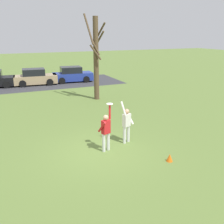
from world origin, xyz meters
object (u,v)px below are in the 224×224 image
person_catcher (106,130)px  bare_tree_tall (96,57)px  field_cone_orange (170,158)px  parked_car_tan (35,77)px  parked_car_blue (72,75)px  frisbee_disc (110,104)px  person_defender (127,123)px

person_catcher → bare_tree_tall: bearing=53.0°
person_catcher → field_cone_orange: 2.87m
parked_car_tan → parked_car_blue: size_ratio=1.00×
person_catcher → parked_car_tan: size_ratio=0.49×
parked_car_tan → field_cone_orange: (2.79, -18.37, -0.57)m
frisbee_disc → parked_car_blue: 16.72m
person_defender → frisbee_disc: size_ratio=7.48×
bare_tree_tall → field_cone_orange: bearing=-94.4°
frisbee_disc → field_cone_orange: (1.76, -1.99, -1.93)m
frisbee_disc → parked_car_blue: (2.76, 16.44, -1.37)m
person_defender → parked_car_blue: (1.77, 16.09, -0.25)m
parked_car_blue → field_cone_orange: 18.46m
parked_car_blue → person_defender: bearing=-91.6°
person_catcher → parked_car_blue: person_catcher is taller
person_defender → parked_car_tan: person_defender is taller
person_catcher → bare_tree_tall: bare_tree_tall is taller
field_cone_orange → bare_tree_tall: bearing=85.6°
person_defender → field_cone_orange: 2.59m
parked_car_tan → bare_tree_tall: bearing=-60.6°
person_catcher → parked_car_blue: (2.98, 16.51, -0.25)m
person_catcher → person_defender: 1.28m
person_defender → frisbee_disc: 1.53m
bare_tree_tall → parked_car_blue: bearing=88.6°
frisbee_disc → person_catcher: bearing=-160.9°
person_catcher → field_cone_orange: (1.98, -1.92, -0.82)m
field_cone_orange → person_catcher: bearing=135.9°
frisbee_disc → parked_car_tan: (-1.02, 16.38, -1.37)m
person_defender → frisbee_disc: (-1.00, -0.34, 1.11)m
person_catcher → bare_tree_tall: (2.78, 8.62, 2.28)m
person_defender → parked_car_blue: 16.19m
field_cone_orange → parked_car_tan: bearing=98.6°
person_catcher → bare_tree_tall: 9.34m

